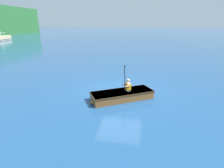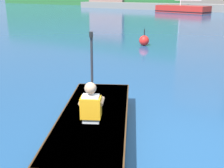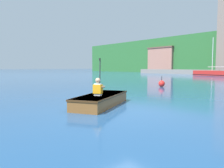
{
  "view_description": "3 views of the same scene",
  "coord_description": "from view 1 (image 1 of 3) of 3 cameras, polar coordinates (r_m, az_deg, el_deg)",
  "views": [
    {
      "loc": [
        -8.94,
        -1.01,
        3.49
      ],
      "look_at": [
        -1.15,
        0.28,
        0.75
      ],
      "focal_mm": 28.0,
      "sensor_mm": 36.0,
      "label": 1
    },
    {
      "loc": [
        1.35,
        -3.39,
        2.18
      ],
      "look_at": [
        -1.15,
        0.28,
        0.75
      ],
      "focal_mm": 45.0,
      "sensor_mm": 36.0,
      "label": 2
    },
    {
      "loc": [
        4.98,
        -4.88,
        1.36
      ],
      "look_at": [
        -1.15,
        0.28,
        0.75
      ],
      "focal_mm": 35.0,
      "sensor_mm": 36.0,
      "label": 3
    }
  ],
  "objects": [
    {
      "name": "person_paddler",
      "position": [
        8.44,
        5.16,
        -0.44
      ],
      "size": [
        0.44,
        0.44,
        1.28
      ],
      "color": "silver",
      "rests_on": "rowboat_foreground"
    },
    {
      "name": "rowboat_foreground",
      "position": [
        8.47,
        3.08,
        -3.54
      ],
      "size": [
        2.4,
        3.11,
        0.4
      ],
      "color": "brown",
      "rests_on": "ground"
    },
    {
      "name": "moored_boat_dock_center_near",
      "position": [
        46.84,
        -32.34,
        12.55
      ],
      "size": [
        5.46,
        2.85,
        5.86
      ],
      "color": "#CCB789",
      "rests_on": "ground"
    },
    {
      "name": "ground_plane",
      "position": [
        9.65,
        2.74,
        -2.07
      ],
      "size": [
        300.0,
        300.0,
        0.0
      ],
      "primitive_type": "plane",
      "color": "navy"
    }
  ]
}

